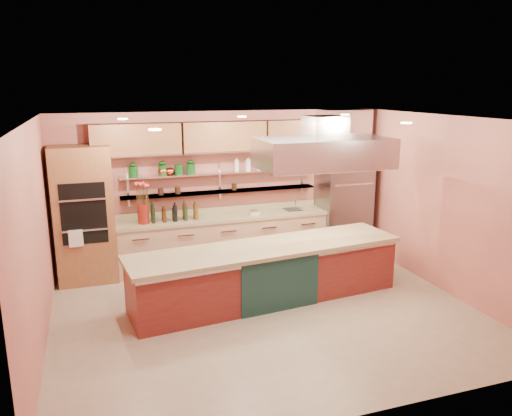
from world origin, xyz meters
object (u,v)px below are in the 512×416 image
object	(u,v)px
island	(267,273)
flower_vase	(143,214)
green_canister	(179,169)
refrigerator	(343,201)
copper_kettle	(170,171)
kitchen_scale	(255,212)

from	to	relation	value
island	flower_vase	xyz separation A→B (m)	(-1.65, 1.69, 0.66)
island	green_canister	size ratio (longest dim) A/B	24.16
refrigerator	flower_vase	world-z (taller)	refrigerator
flower_vase	island	bearing A→B (deg)	-45.63
refrigerator	green_canister	bearing A→B (deg)	175.84
flower_vase	green_canister	bearing A→B (deg)	17.99
refrigerator	copper_kettle	world-z (taller)	refrigerator
island	kitchen_scale	size ratio (longest dim) A/B	23.80
refrigerator	kitchen_scale	size ratio (longest dim) A/B	11.97
refrigerator	kitchen_scale	xyz separation A→B (m)	(-1.83, 0.01, -0.07)
island	green_canister	world-z (taller)	green_canister
copper_kettle	flower_vase	bearing A→B (deg)	-157.00
island	kitchen_scale	xyz separation A→B (m)	(0.36, 1.69, 0.54)
kitchen_scale	flower_vase	bearing A→B (deg)	161.25
kitchen_scale	refrigerator	bearing A→B (deg)	-19.06
refrigerator	island	bearing A→B (deg)	-142.48
flower_vase	copper_kettle	size ratio (longest dim) A/B	2.04
refrigerator	green_canister	size ratio (longest dim) A/B	12.16
copper_kettle	island	bearing A→B (deg)	-59.28
copper_kettle	green_canister	world-z (taller)	green_canister
refrigerator	copper_kettle	distance (m)	3.41
flower_vase	kitchen_scale	xyz separation A→B (m)	(2.01, 0.00, -0.12)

